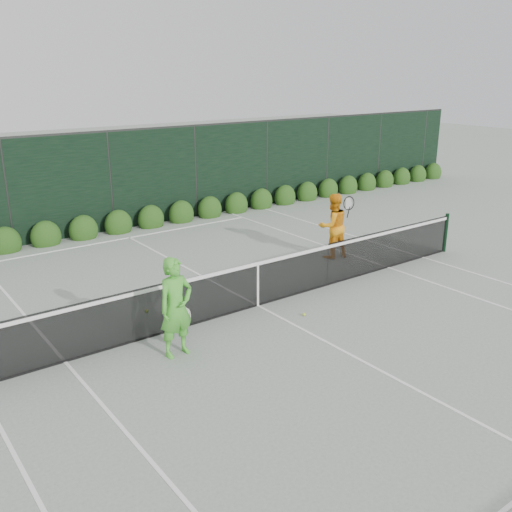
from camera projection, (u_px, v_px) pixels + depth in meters
ground at (258, 306)px, 12.08m from camera, size 80.00×80.00×0.00m
tennis_net at (257, 283)px, 11.90m from camera, size 12.90×0.10×1.07m
player_woman at (176, 307)px, 9.76m from camera, size 0.70×0.49×1.79m
player_man at (333, 226)px, 14.96m from camera, size 0.97×0.80×1.72m
court_lines at (258, 306)px, 12.08m from camera, size 11.03×23.83×0.01m
windscreen_fence at (354, 274)px, 9.54m from camera, size 32.00×21.07×3.06m
hedge_row at (118, 225)px, 17.46m from camera, size 31.66×0.65×0.94m
tennis_balls at (207, 317)px, 11.46m from camera, size 2.57×2.14×0.07m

